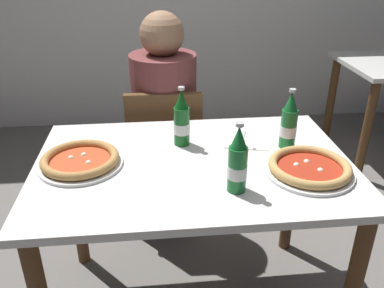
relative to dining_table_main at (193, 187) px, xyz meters
name	(u,v)px	position (x,y,z in m)	size (l,w,h in m)	color
dining_table_main	(193,187)	(0.00, 0.00, 0.00)	(1.20, 0.80, 0.75)	silver
chair_behind_table	(165,151)	(-0.09, 0.61, -0.15)	(0.42, 0.42, 0.85)	brown
diner_seated	(165,130)	(-0.09, 0.66, -0.05)	(0.34, 0.34, 1.21)	#2D3342
pizza_margherita_near	(80,161)	(-0.42, 0.01, 0.14)	(0.31, 0.31, 0.04)	white
pizza_marinara_far	(309,168)	(0.41, -0.13, 0.13)	(0.32, 0.32, 0.04)	white
beer_bottle_left	(182,121)	(-0.03, 0.16, 0.22)	(0.07, 0.07, 0.25)	#14591E
beer_bottle_center	(238,163)	(0.12, -0.21, 0.22)	(0.07, 0.07, 0.25)	#196B2D
beer_bottle_right	(289,123)	(0.39, 0.09, 0.22)	(0.07, 0.07, 0.25)	#196B2D
napkin_with_cutlery	(247,140)	(0.24, 0.16, 0.12)	(0.22, 0.22, 0.01)	white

